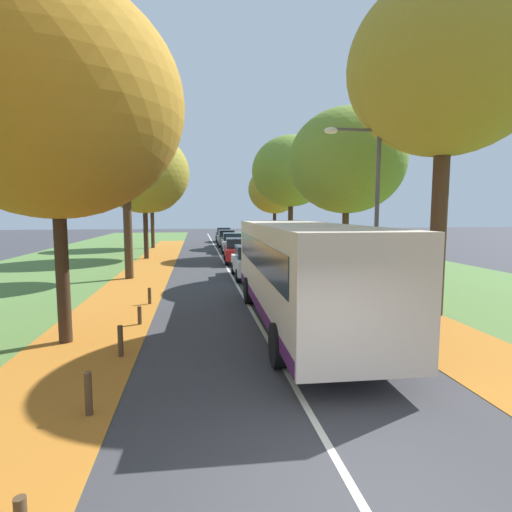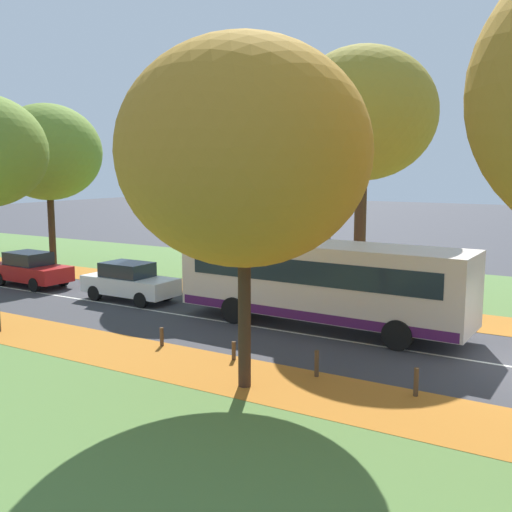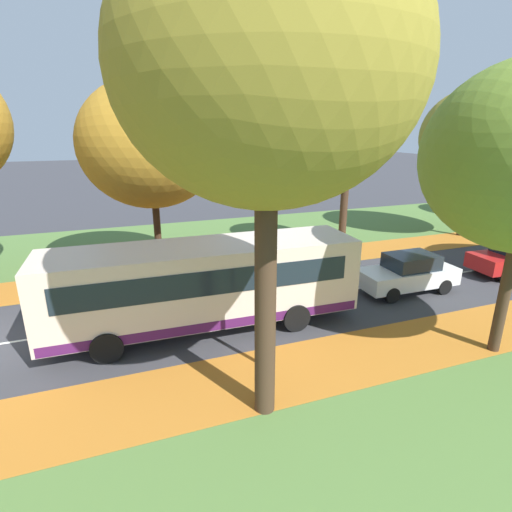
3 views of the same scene
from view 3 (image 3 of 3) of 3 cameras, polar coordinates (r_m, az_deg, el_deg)
grass_verge_left at (r=28.18m, az=13.57°, el=3.80°), size 12.00×90.00×0.01m
leaf_litter_left at (r=21.41m, az=6.81°, el=-0.26°), size 2.80×60.00×0.00m
leaf_litter_right at (r=14.50m, az=23.58°, el=-11.01°), size 2.80×60.00×0.00m
road_centre_line at (r=21.47m, az=27.03°, el=-2.15°), size 0.12×80.00×0.01m
tree_left_near at (r=18.76m, az=-14.81°, el=15.19°), size 6.23×6.23×8.75m
tree_left_mid at (r=22.18m, az=13.07°, el=16.00°), size 4.13×4.13×7.97m
tree_left_far at (r=28.14m, az=28.81°, el=14.73°), size 6.33×6.33×8.96m
tree_right_near at (r=8.33m, az=1.61°, el=25.09°), size 5.97×5.97×10.42m
bollard_second at (r=18.34m, az=-25.36°, el=-3.94°), size 0.12×0.12×0.73m
bollard_third at (r=18.20m, az=-16.95°, el=-3.09°), size 0.12×0.12×0.73m
bollard_fourth at (r=18.46m, az=-8.58°, el=-2.48°), size 0.12×0.12×0.55m
bollard_fifth at (r=19.13m, az=-0.68°, el=-1.46°), size 0.12×0.12×0.60m
streetlamp_right at (r=10.88m, az=0.24°, el=2.35°), size 1.89×0.28×6.00m
bus at (r=13.56m, az=-7.42°, el=-3.66°), size 2.86×10.46×2.98m
car_white_lead at (r=17.95m, az=20.86°, el=-2.29°), size 1.82×4.22×1.62m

